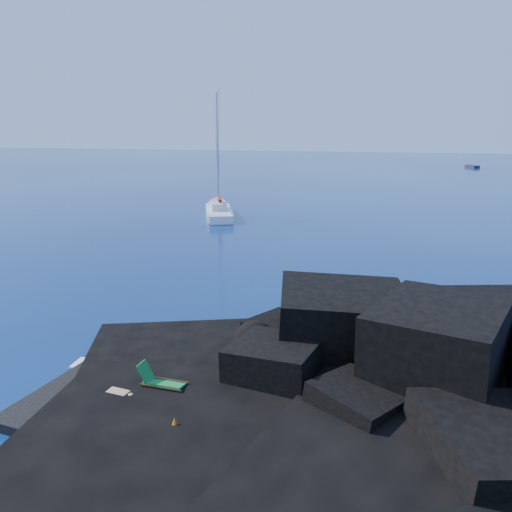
# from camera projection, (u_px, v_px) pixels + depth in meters

# --- Properties ---
(ground) EXTENTS (400.00, 400.00, 0.00)m
(ground) POSITION_uv_depth(u_px,v_px,m) (34.00, 398.00, 17.51)
(ground) COLOR #040C3D
(ground) RESTS_ON ground
(headland) EXTENTS (24.00, 24.00, 3.60)m
(headland) POSITION_uv_depth(u_px,v_px,m) (419.00, 408.00, 16.84)
(headland) COLOR black
(headland) RESTS_ON ground
(beach) EXTENTS (9.08, 6.86, 0.70)m
(beach) POSITION_uv_depth(u_px,v_px,m) (157.00, 409.00, 16.78)
(beach) COLOR black
(beach) RESTS_ON ground
(surf_foam) EXTENTS (10.00, 8.00, 0.06)m
(surf_foam) POSITION_uv_depth(u_px,v_px,m) (217.00, 355.00, 20.84)
(surf_foam) COLOR white
(surf_foam) RESTS_ON ground
(sailboat) EXTENTS (7.20, 12.32, 12.89)m
(sailboat) POSITION_uv_depth(u_px,v_px,m) (219.00, 217.00, 53.60)
(sailboat) COLOR white
(sailboat) RESTS_ON ground
(deck_chair) EXTENTS (1.61, 0.72, 1.10)m
(deck_chair) POSITION_uv_depth(u_px,v_px,m) (164.00, 378.00, 17.03)
(deck_chair) COLOR #1A7833
(deck_chair) RESTS_ON beach
(towel) EXTENTS (2.19, 1.20, 0.06)m
(towel) POSITION_uv_depth(u_px,v_px,m) (118.00, 398.00, 16.75)
(towel) COLOR silver
(towel) RESTS_ON beach
(sunbather) EXTENTS (2.04, 0.69, 0.27)m
(sunbather) POSITION_uv_depth(u_px,v_px,m) (118.00, 394.00, 16.71)
(sunbather) COLOR tan
(sunbather) RESTS_ON towel
(marker_cone) EXTENTS (0.41, 0.41, 0.51)m
(marker_cone) POSITION_uv_depth(u_px,v_px,m) (175.00, 425.00, 14.84)
(marker_cone) COLOR orange
(marker_cone) RESTS_ON beach
(distant_boat_a) EXTENTS (3.01, 4.92, 0.63)m
(distant_boat_a) POSITION_uv_depth(u_px,v_px,m) (472.00, 168.00, 121.66)
(distant_boat_a) COLOR #28282D
(distant_boat_a) RESTS_ON ground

